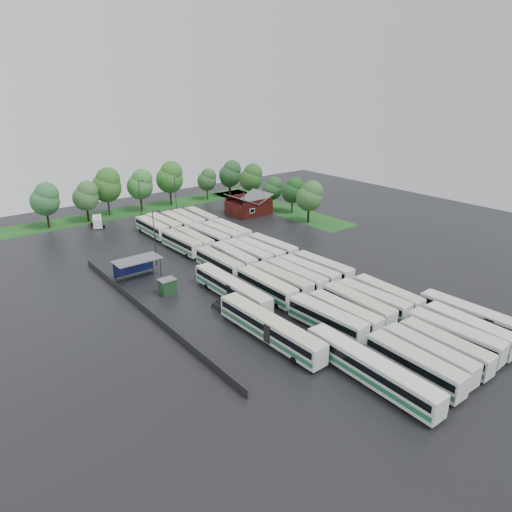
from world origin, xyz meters
TOP-DOWN VIEW (x-y plane):
  - ground at (0.00, 0.00)m, footprint 160.00×160.00m
  - brick_building at (24.00, 42.77)m, footprint 10.07×8.60m
  - wash_shed at (-17.20, 22.02)m, footprint 8.20×4.20m
  - utility_hut at (-16.20, 12.60)m, footprint 2.70×2.20m
  - grass_strip_north at (2.00, 64.80)m, footprint 80.00×10.00m
  - grass_strip_east at (34.00, 42.80)m, footprint 10.00×50.00m
  - west_fence at (-22.20, 8.00)m, footprint 0.10×50.00m
  - bus_r0c0 at (-4.51, -26.03)m, footprint 3.02×12.50m
  - bus_r0c1 at (-1.33, -25.93)m, footprint 3.02×12.23m
  - bus_r0c2 at (1.83, -26.23)m, footprint 2.78×12.01m
  - bus_r0c3 at (5.04, -25.69)m, footprint 3.09×12.61m
  - bus_r0c4 at (8.27, -25.95)m, footprint 3.04×12.48m
  - bus_r1c0 at (-4.51, -12.13)m, footprint 3.28×12.62m
  - bus_r1c1 at (-1.33, -12.54)m, footprint 2.69×12.07m
  - bus_r1c2 at (2.05, -12.15)m, footprint 3.06×12.51m
  - bus_r1c3 at (5.15, -12.40)m, footprint 2.97×12.33m
  - bus_r1c4 at (8.38, -12.72)m, footprint 2.95×12.05m
  - bus_r2c0 at (-4.34, 1.31)m, footprint 2.72×12.60m
  - bus_r2c1 at (-1.06, 1.49)m, footprint 3.19×12.67m
  - bus_r2c2 at (2.01, 1.20)m, footprint 2.93×12.69m
  - bus_r2c3 at (5.16, 1.28)m, footprint 3.18×12.41m
  - bus_r2c4 at (8.52, 1.20)m, footprint 3.12×12.39m
  - bus_r3c0 at (-4.46, 14.57)m, footprint 2.72×12.28m
  - bus_r3c1 at (-1.05, 15.02)m, footprint 3.17×12.53m
  - bus_r3c2 at (2.19, 14.96)m, footprint 2.90×12.38m
  - bus_r3c3 at (5.11, 14.64)m, footprint 2.94×12.03m
  - bus_r3c4 at (8.33, 14.87)m, footprint 3.08×12.39m
  - bus_r4c0 at (-4.30, 28.66)m, footprint 2.90×12.23m
  - bus_r4c1 at (-1.37, 28.42)m, footprint 2.88×12.14m
  - bus_r4c2 at (2.13, 28.54)m, footprint 3.00×12.56m
  - bus_r4c3 at (5.35, 28.54)m, footprint 2.96×12.19m
  - bus_r4c4 at (8.27, 28.70)m, footprint 2.64×12.00m
  - bus_r5c0 at (-4.23, 42.09)m, footprint 2.64×12.04m
  - bus_r5c1 at (-1.25, 42.35)m, footprint 2.85×12.47m
  - bus_r5c2 at (2.18, 41.79)m, footprint 2.89×12.23m
  - bus_r5c3 at (5.10, 41.85)m, footprint 3.06×12.33m
  - bus_r5c4 at (8.59, 41.83)m, footprint 3.18×12.29m
  - artic_bus_west_a at (-9.22, -23.36)m, footprint 3.14×18.52m
  - artic_bus_west_b at (-9.04, 4.35)m, footprint 2.70×18.04m
  - artic_bus_west_c at (-12.38, -9.10)m, footprint 3.02×18.95m
  - artic_bus_east at (11.96, -26.33)m, footprint 3.21×18.59m
  - minibus at (-11.59, 56.49)m, footprint 3.69×5.81m
  - tree_north_0 at (-20.94, 62.62)m, footprint 6.65×6.65m
  - tree_north_1 at (-11.69, 61.82)m, footprint 6.25×6.25m
  - tree_north_2 at (-5.30, 64.35)m, footprint 7.54×7.54m
  - tree_north_3 at (3.26, 62.92)m, footprint 6.87×6.87m
  - tree_north_4 at (12.48, 63.59)m, footprint 7.49×7.49m
  - tree_north_5 at (24.03, 62.70)m, footprint 5.58×5.58m
  - tree_north_6 at (31.86, 62.29)m, footprint 5.79×5.79m
  - tree_east_0 at (30.85, 27.08)m, footprint 6.37×6.37m
  - tree_east_1 at (33.80, 36.30)m, footprint 5.77×5.77m
  - tree_east_2 at (32.32, 42.81)m, footprint 5.34×5.34m
  - tree_east_3 at (32.72, 52.78)m, footprint 6.64×6.64m
  - tree_east_4 at (31.81, 61.79)m, footprint 6.59×6.59m
  - lamp_post_ne at (19.27, 38.58)m, footprint 1.42×0.28m
  - lamp_post_nw at (-11.79, 24.93)m, footprint 1.66×0.32m
  - lamp_post_back_w at (-1.08, 54.10)m, footprint 1.58×0.31m
  - lamp_post_back_e at (9.58, 55.52)m, footprint 1.49×0.29m
  - puddle_0 at (-2.04, -22.93)m, footprint 5.36×5.36m
  - puddle_1 at (7.13, -20.89)m, footprint 3.15×3.15m
  - puddle_2 at (-10.20, 1.75)m, footprint 7.82×7.82m
  - puddle_3 at (7.93, 0.91)m, footprint 4.85×4.85m
  - puddle_4 at (12.51, -17.23)m, footprint 3.97×3.97m

SIDE VIEW (x-z plane):
  - ground at x=0.00m, z-range 0.00..0.00m
  - puddle_0 at x=-2.04m, z-range 0.00..0.01m
  - puddle_1 at x=7.13m, z-range 0.00..0.01m
  - puddle_2 at x=-10.20m, z-range 0.00..0.01m
  - puddle_3 at x=7.93m, z-range 0.00..0.01m
  - puddle_4 at x=12.51m, z-range 0.00..0.01m
  - grass_strip_north at x=2.00m, z-range 0.00..0.01m
  - grass_strip_east at x=34.00m, z-range 0.00..0.01m
  - west_fence at x=-22.20m, z-range 0.00..1.20m
  - minibus at x=-11.59m, z-range 0.13..2.51m
  - utility_hut at x=-16.20m, z-range 0.01..2.63m
  - bus_r3c3 at x=5.11m, z-range 0.17..3.49m
  - bus_r0c2 at x=1.83m, z-range 0.17..3.50m
  - bus_r1c4 at x=8.38m, z-range 0.17..3.50m
  - bus_r4c4 at x=8.27m, z-range 0.17..3.50m
  - bus_r5c0 at x=-4.23m, z-range 0.17..3.51m
  - bus_r1c1 at x=-1.33m, z-range 0.17..3.52m
  - bus_r4c1 at x=-1.37m, z-range 0.17..3.53m
  - bus_r4c3 at x=5.35m, z-range 0.17..3.54m
  - artic_bus_west_b at x=-9.04m, z-range 0.18..3.53m
  - bus_r0c1 at x=-1.33m, z-range 0.17..3.55m
  - bus_r4c0 at x=-4.30m, z-range 0.17..3.56m
  - bus_r5c2 at x=2.18m, z-range 0.17..3.56m
  - bus_r5c4 at x=8.59m, z-range 0.17..3.56m
  - brick_building at x=24.00m, z-range -0.83..4.56m
  - bus_r5c3 at x=5.10m, z-range 0.17..3.58m
  - bus_r3c0 at x=-4.46m, z-range 0.17..3.58m
  - bus_r1c3 at x=5.15m, z-range 0.17..3.58m
  - bus_r2c4 at x=8.52m, z-range 0.17..3.59m
  - bus_r3c4 at x=8.33m, z-range 0.17..3.59m
  - bus_r2c3 at x=5.16m, z-range 0.17..3.60m
  - bus_r3c2 at x=2.19m, z-range 0.17..3.60m
  - bus_r0c4 at x=8.27m, z-range 0.17..3.62m
  - artic_bus_west_a at x=-9.22m, z-range 0.19..3.61m
  - bus_r0c0 at x=-4.51m, z-range 0.17..3.63m
  - bus_r3c1 at x=-1.05m, z-range 0.17..3.63m
  - bus_r1c2 at x=2.05m, z-range 0.17..3.63m
  - bus_r5c1 at x=-1.25m, z-range 0.17..3.63m
  - artic_bus_east at x=11.96m, z-range 0.19..3.62m
  - bus_r4c2 at x=2.13m, z-range 0.17..3.65m
  - bus_r1c0 at x=-4.51m, z-range 0.17..3.65m
  - bus_r0c3 at x=5.04m, z-range 0.17..3.66m
  - bus_r2c1 at x=-1.06m, z-range 0.17..3.67m
  - bus_r2c0 at x=-4.34m, z-range 0.18..3.68m
  - bus_r2c2 at x=2.01m, z-range 0.18..3.69m
  - artic_bus_west_c at x=-12.38m, z-range 0.19..3.70m
  - wash_shed at x=-17.20m, z-range 1.20..4.78m
  - lamp_post_ne at x=19.27m, z-range 0.74..9.94m
  - lamp_post_back_e at x=9.58m, z-range 0.78..10.46m
  - tree_east_2 at x=32.32m, z-range 1.27..10.11m
  - tree_north_5 at x=24.03m, z-range 1.32..10.57m
  - lamp_post_back_w at x=-1.08m, z-range 0.83..11.09m
  - tree_east_1 at x=33.80m, z-range 1.37..10.92m
  - tree_north_6 at x=31.86m, z-range 1.37..10.96m
  - lamp_post_nw at x=-11.79m, z-range 0.87..11.65m
  - tree_north_1 at x=-11.69m, z-range 1.48..11.82m
  - tree_east_0 at x=30.85m, z-range 1.51..12.07m
  - tree_east_4 at x=31.81m, z-range 1.56..12.48m
  - tree_east_3 at x=32.72m, z-range 1.58..12.57m
  - tree_north_0 at x=-20.94m, z-range 1.58..12.60m
  - tree_north_3 at x=3.26m, z-range 1.63..13.01m
  - tree_north_4 at x=12.48m, z-range 1.78..14.18m
  - tree_north_2 at x=-5.30m, z-range 1.79..14.28m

